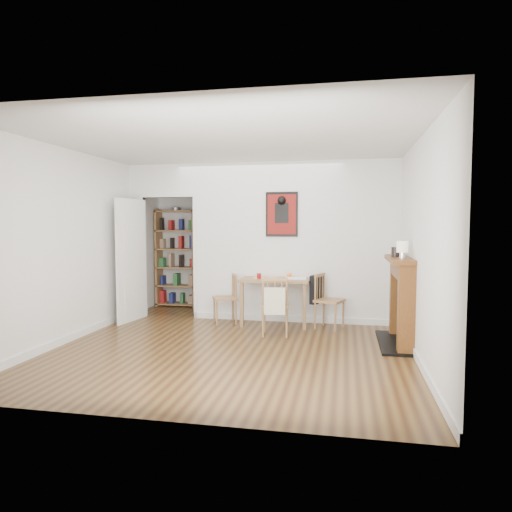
% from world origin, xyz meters
% --- Properties ---
extents(ground, '(5.20, 5.20, 0.00)m').
position_xyz_m(ground, '(0.00, 0.00, 0.00)').
color(ground, brown).
rests_on(ground, ground).
extents(room_shell, '(5.20, 5.20, 5.20)m').
position_xyz_m(room_shell, '(0.10, 1.34, 1.30)').
color(room_shell, silver).
rests_on(room_shell, ground).
extents(dining_table, '(1.08, 0.69, 0.74)m').
position_xyz_m(dining_table, '(0.34, 1.10, 0.65)').
color(dining_table, olive).
rests_on(dining_table, ground).
extents(chair_left, '(0.52, 0.52, 0.79)m').
position_xyz_m(chair_left, '(-0.48, 1.05, 0.40)').
color(chair_left, '#9C7149').
rests_on(chair_left, ground).
extents(chair_right, '(0.58, 0.54, 0.84)m').
position_xyz_m(chair_right, '(1.17, 0.99, 0.44)').
color(chair_right, '#9C7149').
rests_on(chair_right, ground).
extents(chair_front, '(0.47, 0.52, 0.85)m').
position_xyz_m(chair_front, '(0.44, 0.41, 0.43)').
color(chair_front, '#9C7149').
rests_on(chair_front, ground).
extents(bookshelf, '(0.79, 0.32, 1.88)m').
position_xyz_m(bookshelf, '(-1.80, 2.40, 0.93)').
color(bookshelf, olive).
rests_on(bookshelf, ground).
extents(fireplace, '(0.45, 1.25, 1.16)m').
position_xyz_m(fireplace, '(2.16, 0.25, 0.62)').
color(fireplace, brown).
rests_on(fireplace, ground).
extents(red_glass, '(0.07, 0.07, 0.09)m').
position_xyz_m(red_glass, '(0.10, 0.97, 0.78)').
color(red_glass, maroon).
rests_on(red_glass, dining_table).
extents(orange_fruit, '(0.07, 0.07, 0.07)m').
position_xyz_m(orange_fruit, '(0.54, 1.21, 0.78)').
color(orange_fruit, orange).
rests_on(orange_fruit, dining_table).
extents(placemat, '(0.47, 0.40, 0.00)m').
position_xyz_m(placemat, '(0.17, 1.12, 0.74)').
color(placemat, beige).
rests_on(placemat, dining_table).
extents(notebook, '(0.35, 0.28, 0.02)m').
position_xyz_m(notebook, '(0.66, 1.11, 0.75)').
color(notebook, white).
rests_on(notebook, dining_table).
extents(mantel_lamp, '(0.14, 0.14, 0.22)m').
position_xyz_m(mantel_lamp, '(2.11, -0.05, 1.30)').
color(mantel_lamp, silver).
rests_on(mantel_lamp, fireplace).
extents(ceramic_jar_a, '(0.11, 0.11, 0.13)m').
position_xyz_m(ceramic_jar_a, '(2.06, 0.30, 1.22)').
color(ceramic_jar_a, black).
rests_on(ceramic_jar_a, fireplace).
extents(ceramic_jar_b, '(0.08, 0.08, 0.10)m').
position_xyz_m(ceramic_jar_b, '(2.09, 0.54, 1.21)').
color(ceramic_jar_b, black).
rests_on(ceramic_jar_b, fireplace).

